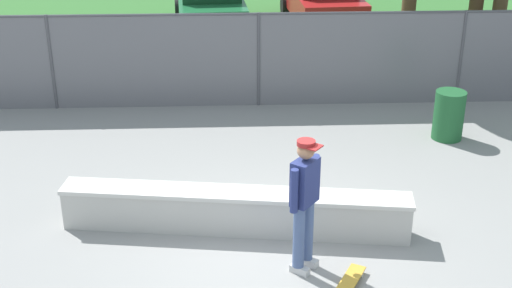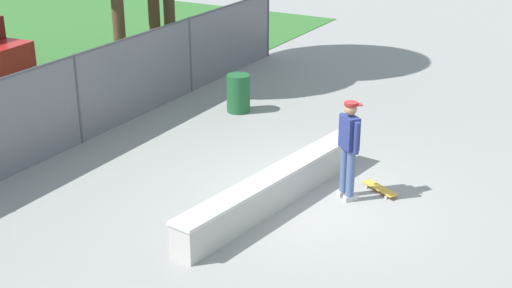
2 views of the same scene
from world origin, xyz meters
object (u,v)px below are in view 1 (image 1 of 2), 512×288
(car_green, at_px, (210,2))
(skateboard, at_px, (349,282))
(skateboarder, at_px, (304,199))
(trash_bin, at_px, (449,115))
(concrete_ledge, at_px, (235,211))

(car_green, bearing_deg, skateboard, -81.29)
(skateboarder, distance_m, car_green, 12.23)
(skateboard, bearing_deg, trash_bin, 60.38)
(trash_bin, bearing_deg, skateboarder, -127.20)
(skateboarder, bearing_deg, trash_bin, 52.80)
(skateboard, height_order, car_green, car_green)
(skateboarder, relative_size, skateboard, 2.30)
(skateboard, bearing_deg, concrete_ledge, 134.16)
(skateboard, distance_m, trash_bin, 5.29)
(skateboarder, bearing_deg, skateboard, -39.07)
(concrete_ledge, xyz_separation_m, trash_bin, (4.02, 3.14, 0.15))
(concrete_ledge, distance_m, car_green, 11.16)
(concrete_ledge, relative_size, trash_bin, 5.41)
(skateboarder, height_order, trash_bin, skateboarder)
(concrete_ledge, height_order, skateboard, concrete_ledge)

